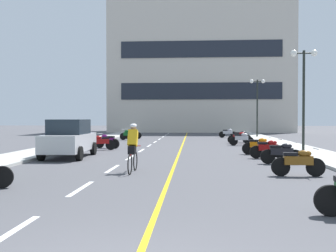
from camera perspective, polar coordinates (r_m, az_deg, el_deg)
name	(u,v)px	position (r m, az deg, el deg)	size (l,w,h in m)	color
ground_plane	(178,147)	(25.06, 1.48, -3.12)	(140.00, 140.00, 0.00)	#47474C
curb_left	(83,143)	(29.20, -12.56, -2.42)	(2.40, 72.00, 0.12)	#A8A8A3
curb_right	(279,143)	(28.72, 16.25, -2.50)	(2.40, 72.00, 0.12)	#A8A8A3
lane_dash_0	(9,234)	(6.93, -22.64, -14.62)	(0.14, 2.20, 0.01)	silver
lane_dash_1	(81,188)	(10.58, -12.85, -9.07)	(0.14, 2.20, 0.01)	silver
lane_dash_2	(113,169)	(14.41, -8.28, -6.32)	(0.14, 2.20, 0.01)	silver
lane_dash_3	(130,158)	(18.32, -5.67, -4.71)	(0.14, 2.20, 0.01)	silver
lane_dash_4	(141,150)	(22.25, -3.99, -3.66)	(0.14, 2.20, 0.01)	silver
lane_dash_5	(149,146)	(26.21, -2.81, -2.93)	(0.14, 2.20, 0.01)	silver
lane_dash_6	(155,142)	(30.18, -1.95, -2.38)	(0.14, 2.20, 0.01)	silver
lane_dash_7	(159,139)	(34.16, -1.28, -1.97)	(0.14, 2.20, 0.01)	silver
lane_dash_8	(163,137)	(38.14, -0.76, -1.64)	(0.14, 2.20, 0.01)	silver
lane_dash_9	(166,135)	(42.12, -0.33, -1.37)	(0.14, 2.20, 0.01)	silver
lane_dash_10	(168,134)	(46.11, 0.02, -1.15)	(0.14, 2.20, 0.01)	silver
lane_dash_11	(170,132)	(50.10, 0.32, -0.96)	(0.14, 2.20, 0.01)	silver
centre_line_yellow	(183,144)	(28.05, 2.23, -2.66)	(0.12, 66.00, 0.01)	gold
office_building	(200,68)	(53.73, 4.81, 8.69)	(24.39, 8.69, 17.80)	beige
street_lamp_mid	(304,78)	(22.48, 19.60, 6.82)	(1.46, 0.36, 5.52)	black
street_lamp_far	(257,95)	(37.63, 13.18, 4.51)	(1.46, 0.36, 5.46)	black
parked_car_near	(69,138)	(18.85, -14.53, -1.79)	(2.05, 4.26, 1.82)	black
motorcycle_2	(298,162)	(13.05, 18.89, -5.07)	(1.70, 0.60, 0.92)	black
motorcycle_3	(282,153)	(16.30, 16.62, -3.82)	(1.70, 0.60, 0.92)	black
motorcycle_4	(268,148)	(18.39, 14.72, -3.25)	(1.70, 0.60, 0.92)	black
motorcycle_5	(259,145)	(20.26, 13.41, -2.83)	(1.70, 0.60, 0.92)	black
motorcycle_6	(101,142)	(22.72, -9.97, -2.39)	(1.64, 0.78, 0.92)	black
motorcycle_7	(107,141)	(24.11, -9.07, -2.18)	(1.64, 0.80, 0.92)	black
motorcycle_8	(242,139)	(26.68, 10.93, -1.86)	(1.70, 0.60, 0.92)	black
motorcycle_9	(239,137)	(28.52, 10.60, -1.67)	(1.70, 0.60, 0.92)	black
motorcycle_10	(240,136)	(30.46, 10.76, -1.49)	(1.70, 0.60, 0.92)	black
motorcycle_11	(129,135)	(32.90, -5.89, -1.28)	(1.65, 0.75, 0.92)	black
motorcycle_12	(132,134)	(34.86, -5.37, -1.14)	(1.70, 0.60, 0.92)	black
motorcycle_13	(228,133)	(37.02, 8.93, -1.01)	(1.70, 0.60, 0.92)	black
cyclist_rider	(133,147)	(13.30, -5.29, -3.11)	(0.42, 1.77, 1.71)	black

